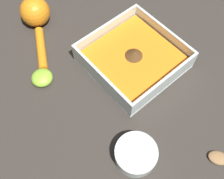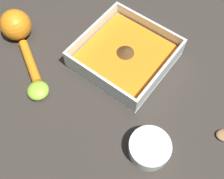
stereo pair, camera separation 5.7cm
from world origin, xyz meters
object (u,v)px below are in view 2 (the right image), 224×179
object	(u,v)px
square_dish	(125,56)
lemon_squeezer	(17,29)
lemon_half	(38,91)
spice_bowl	(149,148)

from	to	relation	value
square_dish	lemon_squeezer	bearing A→B (deg)	-157.09
square_dish	lemon_half	distance (m)	0.22
square_dish	lemon_half	xyz separation A→B (m)	(-0.10, -0.19, -0.00)
spice_bowl	lemon_half	world-z (taller)	spice_bowl
lemon_squeezer	lemon_half	bearing A→B (deg)	178.40
spice_bowl	lemon_squeezer	distance (m)	0.42
square_dish	spice_bowl	world-z (taller)	square_dish
lemon_squeezer	spice_bowl	bearing A→B (deg)	-158.08
lemon_squeezer	lemon_half	world-z (taller)	lemon_squeezer
square_dish	lemon_squeezer	distance (m)	0.27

